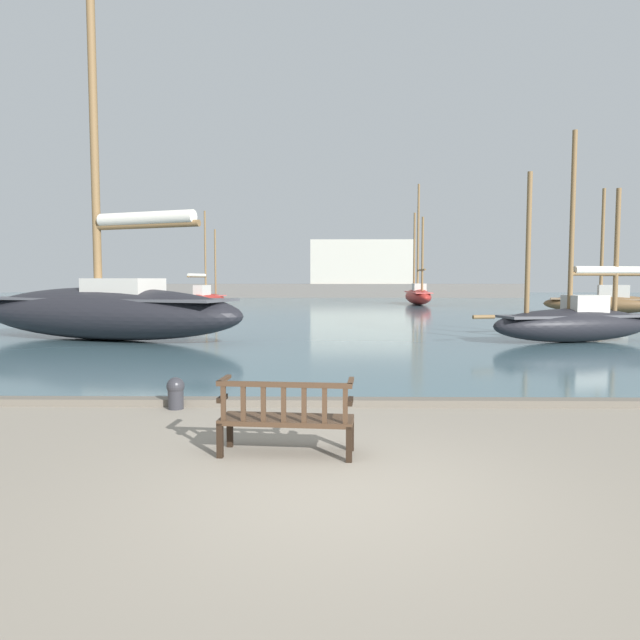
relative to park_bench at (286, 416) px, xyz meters
name	(u,v)px	position (x,y,z in m)	size (l,w,h in m)	color
ground_plane	(335,491)	(0.57, -1.15, -0.47)	(160.00, 160.00, 0.00)	gray
harbor_water	(329,303)	(0.57, 42.85, -0.43)	(100.00, 80.00, 0.08)	#476670
quay_edge_kerb	(332,402)	(0.57, 2.70, -0.41)	(40.00, 0.30, 0.12)	#675F54
park_bench	(286,416)	(0.00, 0.00, 0.00)	(1.64, 0.66, 0.92)	black
sailboat_nearest_starboard	(604,302)	(17.06, 27.58, 0.30)	(6.98, 4.06, 7.41)	brown
sailboat_outer_starboard	(205,297)	(-9.06, 37.36, 0.26)	(2.96, 6.66, 7.31)	maroon
sailboat_outer_port	(574,320)	(8.51, 11.84, 0.33)	(6.42, 2.89, 6.75)	black
sailboat_distant_harbor	(106,308)	(-6.97, 12.35, 0.68)	(10.72, 6.05, 12.66)	black
sailboat_nearest_port	(418,294)	(7.83, 39.64, 0.44)	(1.81, 8.65, 9.69)	maroon
mooring_bollard	(176,392)	(-1.98, 2.42, -0.19)	(0.29, 0.29, 0.52)	#2D2D33
far_breakwater	(342,279)	(2.09, 57.53, 1.64)	(44.01, 2.40, 6.52)	#66605B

